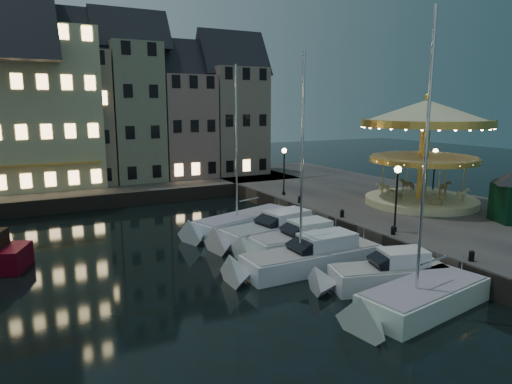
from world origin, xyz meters
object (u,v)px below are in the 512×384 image
bollard_c (342,213)px  motorboat_f (240,224)px  streetlamp_c (284,165)px  bollard_a (472,255)px  motorboat_a (417,301)px  bollard_b (393,230)px  motorboat_e (272,232)px  motorboat_c (307,258)px  streetlamp_d (434,165)px  motorboat_d (294,242)px  carousel (425,132)px  bollard_d (300,199)px  motorboat_b (382,276)px  streetlamp_b (397,189)px

bollard_c → motorboat_f: bearing=143.3°
streetlamp_c → bollard_c: 9.34m
bollard_a → motorboat_a: (-4.85, -1.01, -1.06)m
bollard_b → motorboat_e: bearing=130.5°
bollard_b → motorboat_a: 8.19m
motorboat_c → motorboat_e: bearing=79.8°
streetlamp_d → motorboat_e: bearing=-175.1°
bollard_b → motorboat_f: motorboat_f is taller
bollard_c → motorboat_d: (-5.12, -1.76, -0.96)m
motorboat_f → carousel: (14.31, -3.88, 6.53)m
motorboat_e → motorboat_a: bearing=-88.6°
bollard_d → motorboat_e: bearing=-139.1°
motorboat_f → motorboat_c: bearing=-91.5°
carousel → motorboat_b: bearing=-143.9°
bollard_b → motorboat_a: motorboat_a is taller
bollard_a → motorboat_b: (-4.29, 1.82, -0.96)m
bollard_a → motorboat_a: bearing=-168.2°
bollard_d → motorboat_c: 12.02m
bollard_a → motorboat_e: (-5.16, 11.54, -0.96)m
bollard_d → motorboat_b: motorboat_b is taller
bollard_d → motorboat_e: motorboat_e is taller
bollard_d → streetlamp_b: bearing=-86.6°
bollard_d → carousel: (8.35, -4.95, 5.46)m
bollard_d → motorboat_d: 8.94m
motorboat_b → bollard_c: bearing=63.7°
motorboat_a → motorboat_d: 9.76m
streetlamp_c → motorboat_d: (-5.72, -10.76, -3.38)m
motorboat_c → motorboat_d: 3.19m
bollard_c → motorboat_a: motorboat_a is taller
streetlamp_c → carousel: carousel is taller
bollard_a → motorboat_a: 5.07m
bollard_a → motorboat_f: motorboat_f is taller
streetlamp_b → bollard_b: bearing=-140.2°
streetlamp_c → motorboat_d: streetlamp_c is taller
motorboat_a → motorboat_d: bearing=91.6°
streetlamp_d → motorboat_a: size_ratio=0.32×
motorboat_f → motorboat_e: bearing=-76.6°
bollard_d → motorboat_b: bearing=-106.8°
bollard_d → motorboat_d: (-5.12, -7.26, -0.96)m
bollard_b → bollard_d: same height
bollard_c → streetlamp_b: bearing=-82.4°
streetlamp_c → motorboat_f: (-6.56, -4.56, -3.49)m
motorboat_e → carousel: (13.50, -0.49, 6.41)m
bollard_d → motorboat_e: size_ratio=0.06×
streetlamp_c → bollard_d: 4.29m
motorboat_c → carousel: 16.75m
streetlamp_d → bollard_d: 12.51m
streetlamp_d → bollard_d: bearing=165.9°
bollard_b → motorboat_f: (-5.96, 9.44, -1.07)m
streetlamp_d → motorboat_a: bearing=-140.1°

